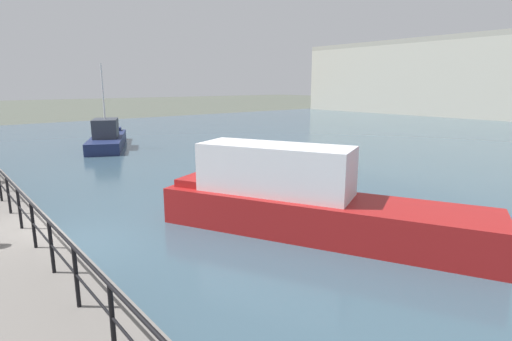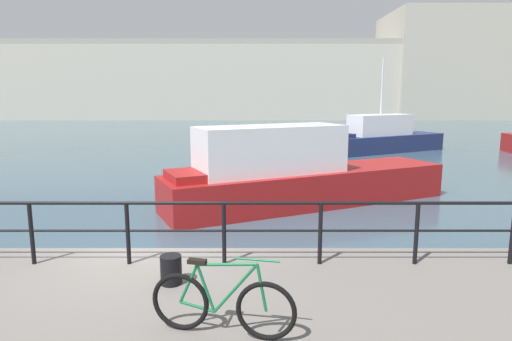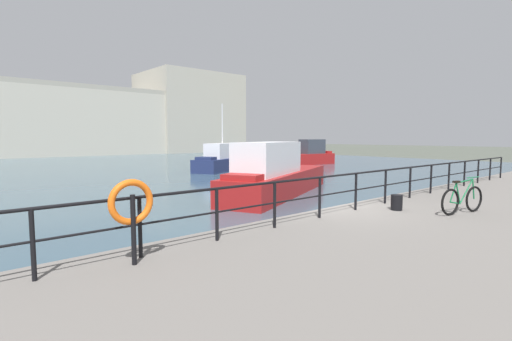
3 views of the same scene
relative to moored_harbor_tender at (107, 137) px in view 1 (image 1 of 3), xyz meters
name	(u,v)px [view 1 (image 1 of 3)]	position (x,y,z in m)	size (l,w,h in m)	color
ground_plane	(58,250)	(17.37, -7.60, -0.68)	(240.00, 240.00, 0.00)	#4C5147
water_basin	(498,145)	(17.37, 22.60, -0.68)	(80.00, 60.00, 0.01)	#385160
moored_harbor_tender	(107,137)	(0.00, 0.00, 0.00)	(8.56, 5.44, 5.73)	navy
moored_blue_motorboat	(303,200)	(20.63, -1.54, 0.32)	(9.60, 6.03, 2.60)	maroon
quay_railing	(25,208)	(18.02, -8.35, 0.81)	(24.12, 0.07, 1.08)	black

